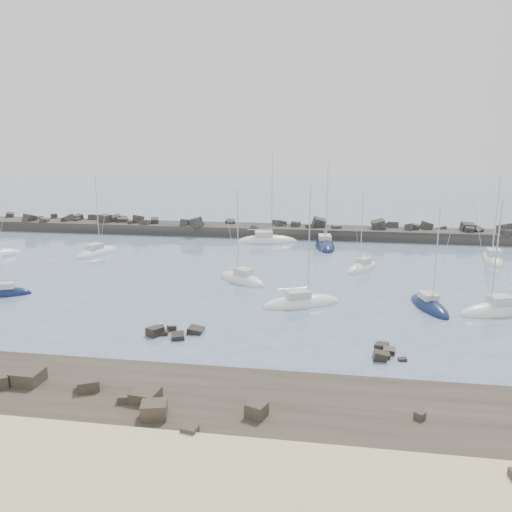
{
  "coord_description": "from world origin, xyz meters",
  "views": [
    {
      "loc": [
        9.54,
        -50.06,
        17.2
      ],
      "look_at": [
        0.02,
        12.0,
        2.34
      ],
      "focal_mm": 35.0,
      "sensor_mm": 36.0,
      "label": 1
    }
  ],
  "objects": [
    {
      "name": "ground",
      "position": [
        0.0,
        0.0,
        0.0
      ],
      "size": [
        400.0,
        400.0,
        0.0
      ],
      "primitive_type": "plane",
      "color": "slate",
      "rests_on": "ground"
    },
    {
      "name": "rock_shelf",
      "position": [
        -0.26,
        -22.02,
        0.02
      ],
      "size": [
        140.0,
        12.0,
        1.77
      ],
      "color": "#2C251E",
      "rests_on": "ground"
    },
    {
      "name": "rock_cluster_near",
      "position": [
        -4.44,
        -9.6,
        0.07
      ],
      "size": [
        4.94,
        3.16,
        1.33
      ],
      "color": "black",
      "rests_on": "ground"
    },
    {
      "name": "rock_cluster_far",
      "position": [
        14.17,
        -11.26,
        0.12
      ],
      "size": [
        2.73,
        3.75,
        1.13
      ],
      "color": "black",
      "rests_on": "ground"
    },
    {
      "name": "breakwater",
      "position": [
        -7.36,
        38.02,
        0.33
      ],
      "size": [
        115.0,
        7.39,
        5.1
      ],
      "color": "#292724",
      "rests_on": "ground"
    },
    {
      "name": "sailboat_2",
      "position": [
        -26.53,
        -1.41,
        0.14
      ],
      "size": [
        5.93,
        3.7,
        9.26
      ],
      "color": "#101D46",
      "rests_on": "ground"
    },
    {
      "name": "sailboat_3",
      "position": [
        -25.66,
        19.48,
        0.14
      ],
      "size": [
        4.94,
        8.41,
        12.77
      ],
      "color": "white",
      "rests_on": "ground"
    },
    {
      "name": "sailboat_4",
      "position": [
        -1.22,
        31.99,
        0.15
      ],
      "size": [
        10.77,
        5.33,
        16.29
      ],
      "color": "white",
      "rests_on": "ground"
    },
    {
      "name": "sailboat_5",
      "position": [
        -1.17,
        8.1,
        0.15
      ],
      "size": [
        7.53,
        6.44,
        12.28
      ],
      "color": "white",
      "rests_on": "ground"
    },
    {
      "name": "sailboat_6",
      "position": [
        13.82,
        16.32,
        0.14
      ],
      "size": [
        5.73,
        7.25,
        11.47
      ],
      "color": "white",
      "rests_on": "ground"
    },
    {
      "name": "sailboat_7",
      "position": [
        6.69,
        0.28,
        0.14
      ],
      "size": [
        8.91,
        6.03,
        13.57
      ],
      "color": "white",
      "rests_on": "ground"
    },
    {
      "name": "sailboat_8",
      "position": [
        8.62,
        29.85,
        0.15
      ],
      "size": [
        4.0,
        9.79,
        15.12
      ],
      "color": "#101D46",
      "rests_on": "ground"
    },
    {
      "name": "sailboat_9",
      "position": [
        26.2,
        0.59,
        0.16
      ],
      "size": [
        8.21,
        5.12,
        12.72
      ],
      "color": "white",
      "rests_on": "ground"
    },
    {
      "name": "sailboat_10",
      "position": [
        32.6,
        23.8,
        0.16
      ],
      "size": [
        3.46,
        8.58,
        13.43
      ],
      "color": "white",
      "rests_on": "ground"
    },
    {
      "name": "sailboat_13",
      "position": [
        19.89,
        1.29,
        0.14
      ],
      "size": [
        4.22,
        7.61,
        11.62
      ],
      "color": "#101D46",
      "rests_on": "ground"
    }
  ]
}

